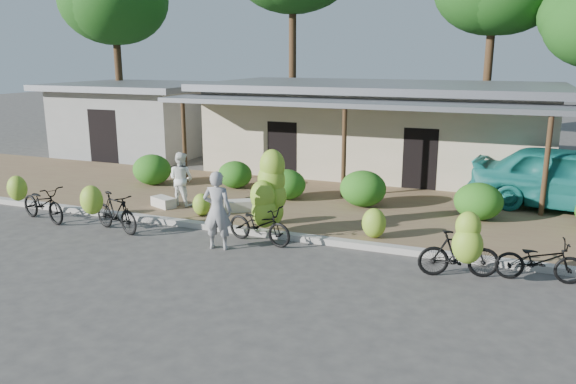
% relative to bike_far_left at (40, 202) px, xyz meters
% --- Properties ---
extents(ground, '(100.00, 100.00, 0.00)m').
position_rel_bike_far_left_xyz_m(ground, '(6.93, -0.94, -0.55)').
color(ground, '#3E3C39').
rests_on(ground, ground).
extents(sidewalk, '(60.00, 6.00, 0.12)m').
position_rel_bike_far_left_xyz_m(sidewalk, '(6.93, 4.06, -0.49)').
color(sidewalk, olive).
rests_on(sidewalk, ground).
extents(curb, '(60.00, 0.25, 0.15)m').
position_rel_bike_far_left_xyz_m(curb, '(6.93, 1.06, -0.48)').
color(curb, '#A8A399').
rests_on(curb, ground).
extents(shop_main, '(13.00, 8.50, 3.35)m').
position_rel_bike_far_left_xyz_m(shop_main, '(6.93, 9.99, 1.17)').
color(shop_main, beige).
rests_on(shop_main, ground).
extents(shop_grey, '(7.00, 6.00, 3.15)m').
position_rel_bike_far_left_xyz_m(shop_grey, '(-4.07, 10.05, 1.07)').
color(shop_grey, gray).
rests_on(shop_grey, ground).
extents(hedge_0, '(1.31, 1.18, 1.02)m').
position_rel_bike_far_left_xyz_m(hedge_0, '(0.48, 4.42, 0.08)').
color(hedge_0, '#155C16').
rests_on(hedge_0, sidewalk).
extents(hedge_1, '(1.13, 1.02, 0.88)m').
position_rel_bike_far_left_xyz_m(hedge_1, '(3.30, 5.02, 0.01)').
color(hedge_1, '#155C16').
rests_on(hedge_1, sidewalk).
extents(hedge_2, '(1.17, 1.05, 0.91)m').
position_rel_bike_far_left_xyz_m(hedge_2, '(5.42, 4.25, 0.02)').
color(hedge_2, '#155C16').
rests_on(hedge_2, sidewalk).
extents(hedge_3, '(1.33, 1.20, 1.04)m').
position_rel_bike_far_left_xyz_m(hedge_3, '(7.76, 4.30, 0.09)').
color(hedge_3, '#155C16').
rests_on(hedge_3, sidewalk).
extents(hedge_4, '(1.27, 1.14, 0.99)m').
position_rel_bike_far_left_xyz_m(hedge_4, '(10.94, 4.11, 0.06)').
color(hedge_4, '#155C16').
rests_on(hedge_4, sidewalk).
extents(bike_far_left, '(1.96, 1.41, 1.36)m').
position_rel_bike_far_left_xyz_m(bike_far_left, '(0.00, 0.00, 0.00)').
color(bike_far_left, black).
rests_on(bike_far_left, ground).
extents(bike_left, '(1.74, 1.34, 1.31)m').
position_rel_bike_far_left_xyz_m(bike_left, '(2.41, -0.09, 0.04)').
color(bike_left, black).
rests_on(bike_left, ground).
extents(bike_center, '(1.85, 1.32, 2.19)m').
position_rel_bike_far_left_xyz_m(bike_center, '(6.25, 0.82, 0.33)').
color(bike_center, black).
rests_on(bike_center, ground).
extents(bike_right, '(1.68, 1.32, 1.54)m').
position_rel_bike_far_left_xyz_m(bike_right, '(10.85, -0.08, 0.10)').
color(bike_right, black).
rests_on(bike_right, ground).
extents(bike_far_right, '(1.73, 0.80, 0.87)m').
position_rel_bike_far_left_xyz_m(bike_far_right, '(12.31, 0.44, -0.12)').
color(bike_far_right, black).
rests_on(bike_far_right, ground).
extents(loose_banana_a, '(0.49, 0.42, 0.61)m').
position_rel_bike_far_left_xyz_m(loose_banana_a, '(3.94, 1.73, -0.13)').
color(loose_banana_a, '#87C531').
rests_on(loose_banana_a, sidewalk).
extents(loose_banana_b, '(0.50, 0.43, 0.63)m').
position_rel_bike_far_left_xyz_m(loose_banana_b, '(6.05, 1.80, -0.12)').
color(loose_banana_b, '#87C531').
rests_on(loose_banana_b, sidewalk).
extents(loose_banana_c, '(0.58, 0.49, 0.72)m').
position_rel_bike_far_left_xyz_m(loose_banana_c, '(8.73, 1.57, -0.07)').
color(loose_banana_c, '#87C531').
rests_on(loose_banana_c, sidewalk).
extents(sack_near, '(0.93, 0.79, 0.30)m').
position_rel_bike_far_left_xyz_m(sack_near, '(4.69, 2.53, -0.28)').
color(sack_near, beige).
rests_on(sack_near, sidewalk).
extents(sack_far, '(0.84, 0.64, 0.28)m').
position_rel_bike_far_left_xyz_m(sack_far, '(2.46, 2.12, -0.29)').
color(sack_far, beige).
rests_on(sack_far, sidewalk).
extents(vendor, '(0.73, 0.55, 1.84)m').
position_rel_bike_far_left_xyz_m(vendor, '(5.48, -0.18, 0.37)').
color(vendor, gray).
rests_on(vendor, ground).
extents(bystander, '(0.82, 0.67, 1.56)m').
position_rel_bike_far_left_xyz_m(bystander, '(2.85, 2.48, 0.35)').
color(bystander, white).
rests_on(bystander, sidewalk).
extents(teal_van, '(5.50, 2.79, 1.79)m').
position_rel_bike_far_left_xyz_m(teal_van, '(13.22, 6.06, 0.46)').
color(teal_van, '#1B7A73').
rests_on(teal_van, sidewalk).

